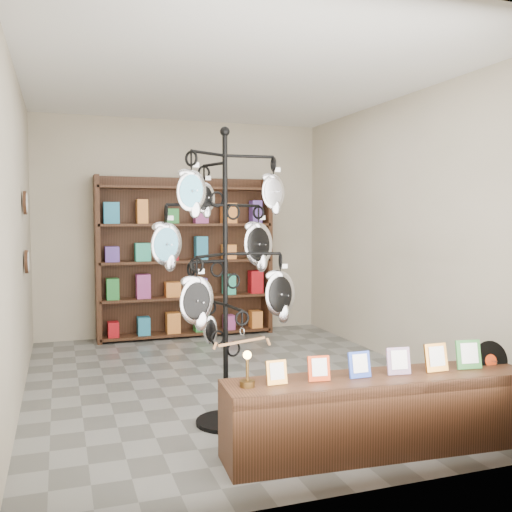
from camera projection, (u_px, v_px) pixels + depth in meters
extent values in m
plane|color=slate|center=(235.00, 380.00, 5.78)|extent=(5.00, 5.00, 0.00)
plane|color=#BEB199|center=(183.00, 228.00, 8.03)|extent=(4.00, 0.00, 4.00)
plane|color=#BEB199|center=(359.00, 244.00, 3.32)|extent=(4.00, 0.00, 4.00)
plane|color=#BEB199|center=(17.00, 235.00, 5.02)|extent=(0.00, 5.00, 5.00)
plane|color=#BEB199|center=(406.00, 231.00, 6.33)|extent=(0.00, 5.00, 5.00)
plane|color=white|center=(234.00, 79.00, 5.57)|extent=(5.00, 5.00, 0.00)
cylinder|color=black|center=(226.00, 421.00, 4.57)|extent=(0.59, 0.59, 0.03)
cylinder|color=black|center=(225.00, 281.00, 4.50)|extent=(0.05, 0.05, 2.30)
sphere|color=black|center=(225.00, 131.00, 4.42)|extent=(0.08, 0.08, 0.08)
ellipsoid|color=silver|center=(210.00, 330.00, 4.72)|extent=(0.13, 0.07, 0.24)
cube|color=tan|center=(242.00, 342.00, 4.23)|extent=(0.41, 0.17, 0.04)
cube|color=black|center=(378.00, 414.00, 4.01)|extent=(2.24, 0.59, 0.54)
cube|color=orange|center=(276.00, 372.00, 3.79)|extent=(0.14, 0.06, 0.16)
cube|color=red|center=(319.00, 368.00, 3.87)|extent=(0.15, 0.06, 0.17)
cube|color=#263FA5|center=(359.00, 365.00, 3.95)|extent=(0.16, 0.07, 0.18)
cube|color=#E54C33|center=(398.00, 361.00, 4.03)|extent=(0.17, 0.07, 0.19)
cube|color=orange|center=(436.00, 358.00, 4.11)|extent=(0.18, 0.07, 0.20)
cube|color=#337233|center=(468.00, 354.00, 4.18)|extent=(0.19, 0.07, 0.21)
cylinder|color=black|center=(491.00, 361.00, 4.29)|extent=(0.31, 0.09, 0.30)
cylinder|color=red|center=(491.00, 361.00, 4.29)|extent=(0.10, 0.03, 0.10)
cylinder|color=#4A3315|center=(247.00, 384.00, 3.74)|extent=(0.10, 0.10, 0.04)
cylinder|color=#4A3315|center=(247.00, 370.00, 3.73)|extent=(0.02, 0.02, 0.14)
sphere|color=#FFBF59|center=(247.00, 355.00, 3.73)|extent=(0.06, 0.06, 0.06)
cube|color=black|center=(184.00, 257.00, 8.00)|extent=(2.40, 0.04, 2.20)
cube|color=black|center=(98.00, 259.00, 7.47)|extent=(0.06, 0.36, 2.20)
cube|color=black|center=(266.00, 255.00, 8.24)|extent=(0.06, 0.36, 2.20)
cube|color=black|center=(187.00, 333.00, 7.92)|extent=(2.36, 0.36, 0.04)
cube|color=black|center=(186.00, 297.00, 7.89)|extent=(2.36, 0.36, 0.03)
cube|color=black|center=(186.00, 261.00, 7.85)|extent=(2.36, 0.36, 0.04)
cube|color=black|center=(186.00, 225.00, 7.82)|extent=(2.36, 0.36, 0.04)
cube|color=black|center=(186.00, 188.00, 7.79)|extent=(2.36, 0.36, 0.04)
cylinder|color=black|center=(25.00, 203.00, 5.76)|extent=(0.03, 0.24, 0.24)
cylinder|color=black|center=(27.00, 262.00, 5.81)|extent=(0.03, 0.24, 0.24)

